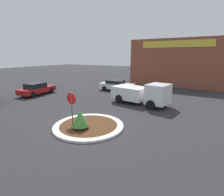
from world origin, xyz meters
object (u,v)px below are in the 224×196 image
object	(u,v)px
stop_sign	(72,103)
parked_sedan_white	(117,85)
utility_truck	(141,93)
parked_sedan_red	(37,89)

from	to	relation	value
stop_sign	parked_sedan_white	size ratio (longest dim) A/B	0.48
utility_truck	parked_sedan_white	xyz separation A→B (m)	(-5.18, 4.57, -0.34)
utility_truck	parked_sedan_white	size ratio (longest dim) A/B	1.23
stop_sign	parked_sedan_red	world-z (taller)	stop_sign
stop_sign	utility_truck	world-z (taller)	stop_sign
stop_sign	parked_sedan_red	xyz separation A→B (m)	(-9.91, 4.68, -0.82)
stop_sign	parked_sedan_white	xyz separation A→B (m)	(-3.17, 11.55, -0.82)
utility_truck	parked_sedan_red	distance (m)	12.14
utility_truck	stop_sign	bearing A→B (deg)	-97.74
utility_truck	parked_sedan_white	distance (m)	6.91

